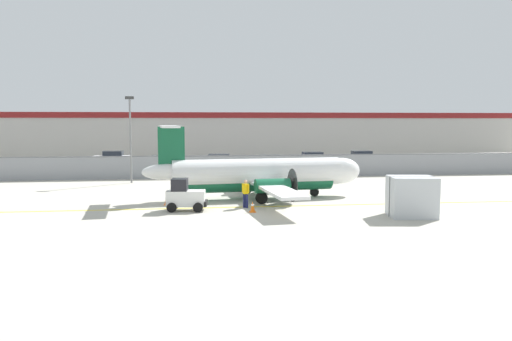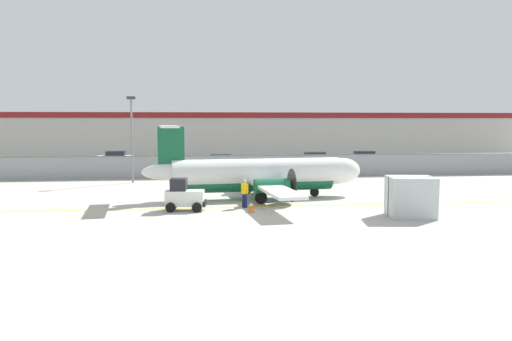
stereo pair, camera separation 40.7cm
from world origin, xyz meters
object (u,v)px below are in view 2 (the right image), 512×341
traffic_cone_near_left (251,207)px  parked_car_4 (314,159)px  ground_crew_worker (245,192)px  cargo_container (411,197)px  parked_car_5 (365,158)px  commuter_airplane (262,175)px  parked_car_1 (164,163)px  parked_car_0 (115,158)px  parked_car_2 (222,161)px  parked_car_3 (271,163)px  traffic_cone_near_right (166,200)px  baggage_tug (184,196)px  apron_light_pole (132,132)px

traffic_cone_near_left → parked_car_4: (10.21, 28.09, 0.58)m
ground_crew_worker → cargo_container: cargo_container is taller
ground_crew_worker → parked_car_5: (17.01, 27.91, -0.06)m
commuter_airplane → cargo_container: 10.41m
parked_car_1 → ground_crew_worker: bearing=100.3°
parked_car_4 → traffic_cone_near_left: bearing=68.3°
parked_car_0 → parked_car_4: (23.10, -4.74, 0.00)m
parked_car_2 → parked_car_5: 17.64m
ground_crew_worker → parked_car_1: 23.76m
parked_car_3 → traffic_cone_near_right: bearing=66.8°
ground_crew_worker → parked_car_3: bearing=34.4°
baggage_tug → parked_car_3: baggage_tug is taller
traffic_cone_near_left → parked_car_3: 23.99m
ground_crew_worker → parked_car_2: same height
parked_car_0 → parked_car_5: bearing=175.0°
parked_car_5 → traffic_cone_near_left: bearing=-119.0°
cargo_container → apron_light_pole: size_ratio=0.36×
parked_car_1 → parked_car_4: size_ratio=1.02×
commuter_airplane → parked_car_0: size_ratio=3.79×
baggage_tug → parked_car_2: size_ratio=0.56×
ground_crew_worker → apron_light_pole: apron_light_pole is taller
traffic_cone_near_right → parked_car_4: bearing=58.6°
baggage_tug → apron_light_pole: bearing=114.7°
traffic_cone_near_left → cargo_container: bearing=-16.0°
cargo_container → commuter_airplane: bearing=141.8°
ground_crew_worker → apron_light_pole: bearing=78.3°
commuter_airplane → parked_car_2: (-1.69, 20.59, -0.71)m
cargo_container → parked_car_2: cargo_container is taller
traffic_cone_near_left → parked_car_2: parked_car_2 is taller
cargo_container → parked_car_1: bearing=127.2°
commuter_airplane → cargo_container: bearing=-52.4°
traffic_cone_near_left → parked_car_0: 35.28m
baggage_tug → apron_light_pole: (-4.71, 13.94, 3.45)m
commuter_airplane → parked_car_2: commuter_airplane is taller
commuter_airplane → parked_car_3: 18.78m
ground_crew_worker → parked_car_3: (4.75, 22.03, -0.06)m
ground_crew_worker → traffic_cone_near_right: (-4.77, 1.61, -0.64)m
parked_car_5 → baggage_tug: bearing=-125.3°
parked_car_3 → parked_car_5: bearing=-152.6°
parked_car_0 → parked_car_5: 29.86m
parked_car_3 → ground_crew_worker: bearing=79.6°
commuter_airplane → parked_car_5: 28.90m
baggage_tug → traffic_cone_near_right: 2.48m
cargo_container → parked_car_1: 30.77m
commuter_airplane → traffic_cone_near_left: commuter_airplane is taller
commuter_airplane → baggage_tug: 6.54m
commuter_airplane → traffic_cone_near_left: bearing=-109.9°
ground_crew_worker → parked_car_0: same height
commuter_airplane → ground_crew_worker: size_ratio=9.46×
ground_crew_worker → baggage_tug: bearing=144.5°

